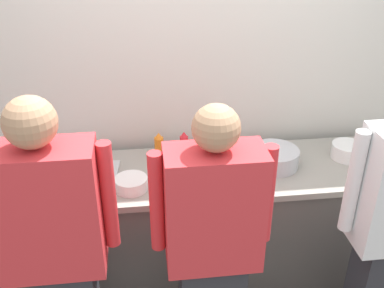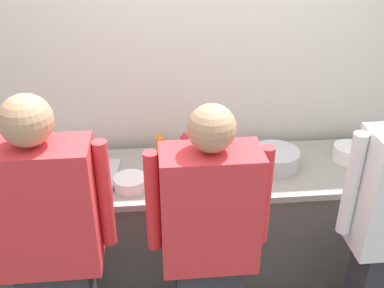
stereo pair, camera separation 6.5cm
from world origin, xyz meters
TOP-DOWN VIEW (x-y plane):
  - wall_back at (0.00, 0.81)m, footprint 4.56×0.10m
  - prep_counter at (0.00, 0.35)m, footprint 2.91×0.66m
  - chef_near_left at (-0.84, -0.31)m, footprint 0.62×0.24m
  - chef_center at (-0.08, -0.32)m, footprint 0.60×0.24m
  - plate_stack_front at (0.92, 0.40)m, footprint 0.21×0.21m
  - plate_stack_rear at (-0.47, 0.20)m, footprint 0.19×0.19m
  - mixing_bowl_steel at (0.42, 0.36)m, footprint 0.30×0.30m
  - sheet_tray at (-0.81, 0.36)m, footprint 0.53×0.38m
  - squeeze_bottle_primary at (-0.13, 0.51)m, footprint 0.05×0.05m
  - squeeze_bottle_spare at (-0.29, 0.55)m, footprint 0.06×0.06m
  - ramekin_orange_sauce at (0.15, 0.39)m, footprint 0.09×0.09m
  - ramekin_green_sauce at (-0.24, 0.22)m, footprint 0.10×0.10m

SIDE VIEW (x-z plane):
  - prep_counter at x=0.00m, z-range 0.00..0.90m
  - chef_center at x=-0.08m, z-range 0.05..1.68m
  - chef_near_left at x=-0.84m, z-range 0.05..1.75m
  - sheet_tray at x=-0.81m, z-range 0.90..0.92m
  - ramekin_orange_sauce at x=0.15m, z-range 0.90..0.95m
  - ramekin_green_sauce at x=-0.24m, z-range 0.90..0.95m
  - plate_stack_rear at x=-0.47m, z-range 0.90..0.97m
  - plate_stack_front at x=0.92m, z-range 0.90..1.00m
  - mixing_bowl_steel at x=0.42m, z-range 0.90..1.01m
  - squeeze_bottle_spare at x=-0.29m, z-range 0.90..1.07m
  - squeeze_bottle_primary at x=-0.13m, z-range 0.90..1.09m
  - wall_back at x=0.00m, z-range 0.00..2.94m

